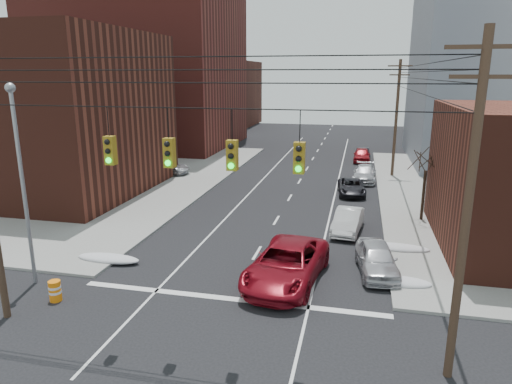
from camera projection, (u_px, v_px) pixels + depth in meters
The scene contains 25 objects.
sidewalk_nw at pixel (26, 173), 45.36m from camera, with size 40.00×40.00×0.15m, color gray.
building_brick_tall at pixel (141, 33), 60.79m from camera, with size 24.00×20.00×30.00m, color maroon.
building_brick_near at pixel (26, 113), 37.96m from camera, with size 20.00×16.00×13.00m, color #4D2017.
building_brick_far at pixel (196, 94), 88.02m from camera, with size 22.00×18.00×12.00m, color #4D2017.
building_glass at pixel (485, 65), 72.24m from camera, with size 20.00×18.00×22.00m, color gray.
utility_pole_right at pixel (468, 208), 13.64m from camera, with size 2.20×0.28×11.00m.
utility_pole_far at pixel (396, 117), 42.90m from camera, with size 2.20×0.28×11.00m.
traffic_signals at pixel (200, 152), 15.07m from camera, with size 17.00×0.42×2.02m.
street_light at pixel (21, 169), 20.41m from camera, with size 0.44×0.44×9.32m.
bare_tree at pixel (424, 188), 30.32m from camera, with size 2.09×2.20×4.93m.
snow_nw at pixel (108, 258), 24.12m from camera, with size 3.50×1.08×0.42m, color silver.
snow_ne at pixel (399, 282), 21.41m from camera, with size 3.00×1.08×0.42m, color silver.
snow_east_far at pixel (393, 247), 25.66m from camera, with size 4.00×1.08×0.42m, color silver.
red_pickup at pixel (287, 264), 21.69m from camera, with size 3.03×6.58×1.83m, color maroon.
parked_car_a at pixel (377, 259), 22.70m from camera, with size 1.80×4.47×1.52m, color #BCBCC1.
parked_car_b at pixel (348, 221), 28.62m from camera, with size 1.54×4.40×1.45m, color silver.
parked_car_c at pixel (351, 187), 37.63m from camera, with size 2.11×4.57×1.27m, color black.
parked_car_d at pixel (365, 174), 42.21m from camera, with size 2.06×5.07×1.47m, color #ACADB1.
parked_car_e at pixel (362, 155), 51.69m from camera, with size 1.82×4.52×1.54m, color maroon.
parked_car_f at pixel (363, 154), 53.38m from camera, with size 1.35×3.86×1.27m, color black.
lot_car_a at pixel (88, 193), 34.94m from camera, with size 1.45×4.16×1.37m, color white.
lot_car_b at pixel (166, 167), 44.70m from camera, with size 2.14×4.63×1.29m, color #AEAFB3.
lot_car_c at pixel (91, 180), 38.64m from camera, with size 2.19×5.39×1.57m, color black.
lot_car_d at pixel (82, 175), 40.93m from camera, with size 1.69×4.21×1.43m, color silver.
construction_barrel at pixel (55, 291), 19.95m from camera, with size 0.66×0.66×0.93m.
Camera 1 is at (5.22, -11.17, 9.67)m, focal length 32.00 mm.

